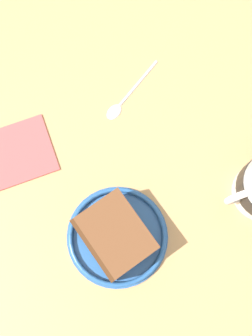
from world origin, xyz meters
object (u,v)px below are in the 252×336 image
object	(u,v)px
cake_slice	(115,236)
teaspoon	(123,101)
small_plate	(117,236)
folded_napkin	(13,154)

from	to	relation	value
cake_slice	teaspoon	bearing A→B (deg)	-12.56
small_plate	folded_napkin	xyz separation A→B (cm)	(15.57, 13.99, -0.40)
small_plate	teaspoon	bearing A→B (deg)	-11.99
folded_napkin	cake_slice	bearing A→B (deg)	-138.78
cake_slice	folded_napkin	world-z (taller)	cake_slice
small_plate	teaspoon	xyz separation A→B (cm)	(21.38, -4.54, -0.35)
teaspoon	folded_napkin	xyz separation A→B (cm)	(-5.80, 18.54, -0.05)
teaspoon	folded_napkin	world-z (taller)	teaspoon
small_plate	cake_slice	world-z (taller)	cake_slice
small_plate	teaspoon	world-z (taller)	small_plate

